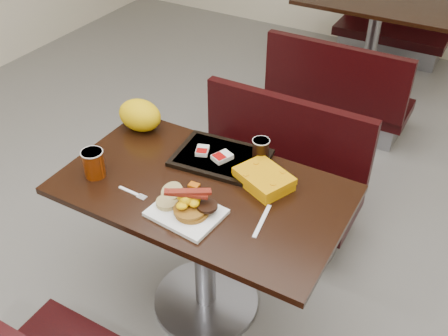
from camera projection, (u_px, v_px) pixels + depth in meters
The scene contains 24 objects.
floor at pixel (206, 302), 2.61m from camera, with size 6.00×7.00×0.01m, color slate.
table_near at pixel (204, 250), 2.39m from camera, with size 1.20×0.70×0.75m, color black, non-canonical shape.
bench_near_n at pixel (270, 172), 2.88m from camera, with size 1.00×0.46×0.72m, color black, non-canonical shape.
table_far at pixel (371, 46), 4.19m from camera, with size 1.20×0.70×0.75m, color black, non-canonical shape.
bench_far_s at pixel (342, 83), 3.71m from camera, with size 1.00×0.46×0.72m, color black, non-canonical shape.
bench_far_n at pixel (394, 19), 4.68m from camera, with size 1.00×0.46×0.72m, color black, non-canonical shape.
platter at pixel (186, 213), 2.02m from camera, with size 0.27×0.21×0.02m, color white.
pancake_stack at pixel (192, 211), 2.00m from camera, with size 0.13×0.13×0.03m, color brown.
sausage_patty at pixel (207, 206), 1.99m from camera, with size 0.08×0.08×0.01m, color black.
scrambled_eggs at pixel (186, 200), 1.99m from camera, with size 0.09×0.08×0.05m, color #FFD805.
bacon_strips at pixel (186, 193), 1.97m from camera, with size 0.17×0.07×0.01m, color #4E0805, non-canonical shape.
muffin_bottom at pixel (167, 203), 2.04m from camera, with size 0.09×0.09×0.02m, color tan.
muffin_top at pixel (172, 192), 2.07m from camera, with size 0.09×0.09×0.02m, color tan.
coffee_cup_near at pixel (94, 164), 2.18m from camera, with size 0.09×0.09×0.12m, color #8D2C05.
fork at pixel (129, 191), 2.13m from camera, with size 0.14×0.03×0.00m, color white, non-canonical shape.
knife at pixel (262, 221), 1.99m from camera, with size 0.19×0.02×0.00m, color white.
condiment_syrup at pixel (194, 185), 2.16m from camera, with size 0.04×0.03×0.01m, color #B44C07.
condiment_ketchup at pixel (198, 171), 2.24m from camera, with size 0.04×0.03×0.01m, color #8C0504.
tray at pixel (221, 158), 2.31m from camera, with size 0.41×0.29×0.02m, color black.
hashbrown_sleeve_left at pixel (202, 151), 2.32m from camera, with size 0.05×0.07×0.02m, color silver.
hashbrown_sleeve_right at pixel (222, 157), 2.28m from camera, with size 0.06×0.08×0.02m, color silver.
coffee_cup_far at pixel (261, 150), 2.25m from camera, with size 0.07×0.07×0.10m, color black.
clamshell at pixel (264, 179), 2.15m from camera, with size 0.22×0.17×0.06m, color orange.
paper_bag at pixel (140, 115), 2.47m from camera, with size 0.22×0.16×0.15m, color yellow.
Camera 1 is at (0.90, -1.41, 2.12)m, focal length 41.60 mm.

